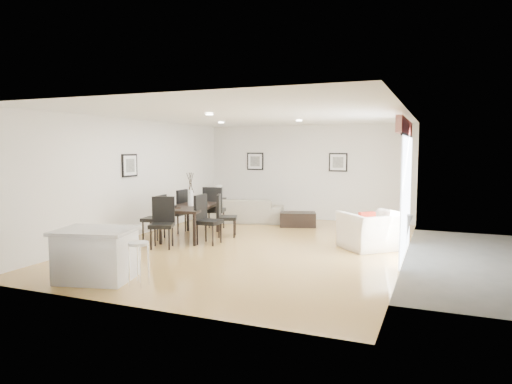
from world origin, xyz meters
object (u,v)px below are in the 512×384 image
at_px(dining_chair_wnear, 157,215).
at_px(dining_table, 191,209).
at_px(bar_stool, 138,248).
at_px(side_table, 219,207).
at_px(kitchen_island, 96,254).
at_px(armchair, 373,231).
at_px(dining_chair_foot, 214,206).
at_px(dining_chair_wfar, 178,209).
at_px(coffee_table, 298,219).
at_px(dining_chair_enear, 205,216).
at_px(dining_chair_efar, 223,213).
at_px(dining_chair_head, 162,219).
at_px(sofa, 242,210).

bearing_deg(dining_chair_wnear, dining_table, 117.05).
height_order(dining_table, bar_stool, dining_table).
distance_m(dining_chair_wnear, side_table, 3.84).
distance_m(dining_table, kitchen_island, 3.53).
height_order(armchair, dining_chair_foot, dining_chair_foot).
height_order(armchair, dining_chair_wnear, dining_chair_wnear).
bearing_deg(dining_chair_wfar, coffee_table, 126.30).
xyz_separation_m(dining_chair_enear, dining_chair_foot, (-0.59, 1.52, 0.02)).
bearing_deg(coffee_table, dining_chair_foot, -161.75).
height_order(dining_table, coffee_table, dining_table).
distance_m(dining_chair_wfar, side_table, 2.98).
relative_size(dining_table, dining_chair_enear, 1.79).
distance_m(dining_chair_efar, kitchen_island, 3.92).
xyz_separation_m(dining_chair_wfar, side_table, (-0.37, 2.94, -0.32)).
bearing_deg(coffee_table, armchair, -61.08).
bearing_deg(dining_chair_efar, armchair, -111.13).
distance_m(dining_chair_wnear, dining_chair_foot, 1.64).
height_order(dining_chair_efar, dining_chair_head, dining_chair_head).
height_order(dining_chair_wfar, side_table, dining_chair_wfar).
relative_size(dining_chair_head, dining_chair_foot, 0.96).
distance_m(armchair, dining_chair_head, 4.30).
distance_m(sofa, dining_chair_efar, 2.15).
relative_size(dining_chair_wnear, dining_chair_wfar, 0.95).
height_order(dining_chair_enear, bar_stool, dining_chair_enear).
relative_size(sofa, dining_chair_efar, 2.30).
bearing_deg(dining_chair_wfar, dining_chair_foot, 132.55).
distance_m(sofa, coffee_table, 1.66).
distance_m(dining_chair_enear, kitchen_island, 3.08).
distance_m(side_table, bar_stool, 7.22).
relative_size(dining_table, dining_chair_efar, 1.93).
height_order(sofa, coffee_table, sofa).
bearing_deg(dining_chair_head, dining_chair_efar, 44.49).
bearing_deg(side_table, dining_chair_wfar, -82.85).
bearing_deg(dining_table, dining_chair_efar, 23.31).
relative_size(dining_chair_wnear, dining_chair_enear, 0.95).
bearing_deg(dining_chair_foot, dining_table, 75.18).
xyz_separation_m(dining_chair_wfar, kitchen_island, (0.98, -3.95, -0.18)).
xyz_separation_m(sofa, dining_chair_efar, (0.46, -2.09, 0.22)).
relative_size(dining_table, dining_chair_head, 1.81).
height_order(dining_chair_efar, bar_stool, dining_chair_efar).
bearing_deg(coffee_table, dining_chair_wnear, -148.78).
relative_size(sofa, armchair, 1.94).
xyz_separation_m(armchair, dining_chair_wnear, (-4.63, -0.77, 0.18)).
distance_m(dining_table, dining_chair_wnear, 0.76).
distance_m(sofa, dining_chair_foot, 1.46).
height_order(dining_chair_wnear, side_table, dining_chair_wnear).
bearing_deg(side_table, armchair, -31.31).
height_order(dining_chair_efar, coffee_table, dining_chair_efar).
bearing_deg(dining_chair_foot, sofa, -109.20).
xyz_separation_m(sofa, dining_chair_head, (-0.19, -3.59, 0.25)).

